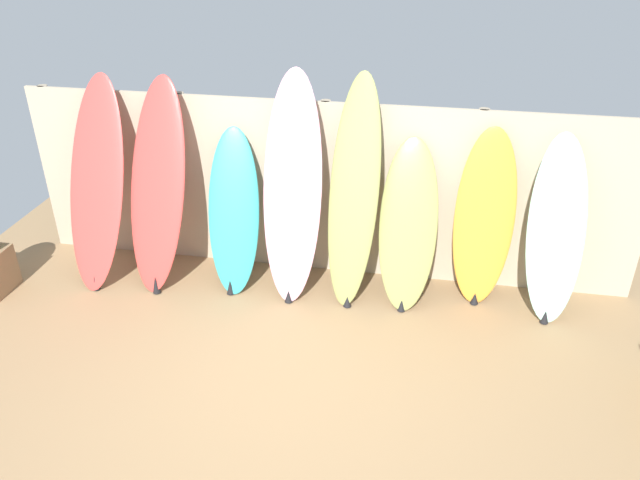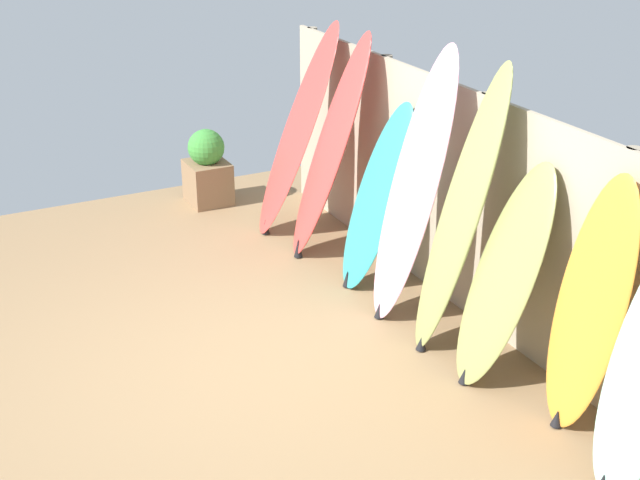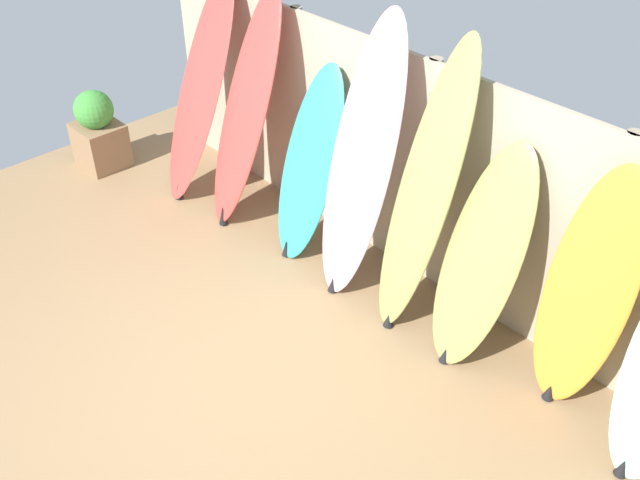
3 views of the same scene
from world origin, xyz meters
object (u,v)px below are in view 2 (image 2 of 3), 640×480
Objects in this scene: surfboard_teal_2 at (377,198)px; surfboard_orange_6 at (590,307)px; surfboard_olive_4 at (461,212)px; planter_box at (207,169)px; surfboard_pink_3 at (414,187)px; surfboard_red_0 at (298,131)px; surfboard_olive_5 at (504,277)px; surfboard_red_1 at (330,148)px.

surfboard_teal_2 is 2.38m from surfboard_orange_6.
surfboard_teal_2 is 1.21m from surfboard_olive_4.
surfboard_pink_3 is at bearing 11.21° from planter_box.
surfboard_olive_4 is at bearing -173.53° from surfboard_orange_6.
surfboard_red_0 reaches higher than surfboard_olive_5.
surfboard_orange_6 is (3.10, 0.20, -0.16)m from surfboard_red_1.
surfboard_red_0 is 0.62m from surfboard_red_1.
surfboard_red_0 is 0.94× the size of surfboard_olive_4.
surfboard_pink_3 is at bearing -176.68° from surfboard_olive_4.
surfboard_pink_3 is (1.33, 0.03, 0.06)m from surfboard_red_1.
surfboard_orange_6 is at bearing 6.47° from surfboard_olive_4.
surfboard_red_1 is 3.11m from surfboard_orange_6.
planter_box is at bearing -168.79° from surfboard_pink_3.
planter_box is (-3.57, -0.63, -0.69)m from surfboard_olive_4.
surfboard_red_1 is 0.77m from surfboard_teal_2.
surfboard_olive_4 reaches higher than surfboard_orange_6.
surfboard_orange_6 is at bearing 10.20° from surfboard_olive_5.
surfboard_red_0 is at bearing -178.51° from surfboard_pink_3.
surfboard_pink_3 is 1.80m from surfboard_orange_6.
surfboard_olive_4 reaches higher than planter_box.
surfboard_red_1 reaches higher than surfboard_teal_2.
surfboard_pink_3 reaches higher than surfboard_olive_5.
surfboard_olive_5 is (2.41, 0.07, -0.23)m from surfboard_red_1.
surfboard_orange_6 is at bearing 3.34° from surfboard_teal_2.
planter_box is (-4.78, -0.76, -0.47)m from surfboard_orange_6.
surfboard_red_0 is 3.73m from surfboard_orange_6.
surfboard_red_1 reaches higher than surfboard_red_0.
planter_box is at bearing -161.26° from surfboard_red_1.
surfboard_olive_5 is (1.09, 0.05, -0.30)m from surfboard_pink_3.
planter_box is (-2.40, -0.63, -0.39)m from surfboard_teal_2.
surfboard_pink_3 is 1.01× the size of surfboard_olive_4.
surfboard_olive_5 is at bearing 1.70° from surfboard_red_1.
surfboard_olive_4 is (2.52, 0.08, 0.07)m from surfboard_red_0.
surfboard_pink_3 is 3.14m from planter_box.
planter_box is (-1.05, -0.54, -0.62)m from surfboard_red_0.
surfboard_pink_3 is 2.71× the size of planter_box.
surfboard_olive_4 is (1.90, 0.06, 0.06)m from surfboard_red_1.
surfboard_red_0 is 1.37m from surfboard_teal_2.
surfboard_olive_4 is (0.57, 0.03, -0.01)m from surfboard_pink_3.
surfboard_pink_3 is (0.60, -0.03, 0.30)m from surfboard_teal_2.
surfboard_teal_2 is at bearing 177.01° from surfboard_pink_3.
surfboard_orange_6 is (1.77, 0.17, -0.23)m from surfboard_pink_3.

